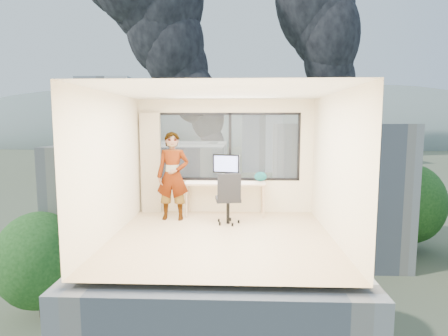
{
  "coord_description": "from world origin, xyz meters",
  "views": [
    {
      "loc": [
        0.3,
        -6.5,
        2.06
      ],
      "look_at": [
        0.0,
        1.0,
        1.15
      ],
      "focal_mm": 29.61,
      "sensor_mm": 36.0,
      "label": 1
    }
  ],
  "objects_px": {
    "desk": "(225,199)",
    "game_console": "(228,179)",
    "laptop": "(231,178)",
    "person": "(173,176)",
    "monitor": "(226,168)",
    "handbag": "(261,176)",
    "chair": "(228,198)"
  },
  "relations": [
    {
      "from": "desk",
      "to": "laptop",
      "type": "height_order",
      "value": "laptop"
    },
    {
      "from": "person",
      "to": "handbag",
      "type": "distance_m",
      "value": 1.99
    },
    {
      "from": "game_console",
      "to": "chair",
      "type": "bearing_deg",
      "value": -70.42
    },
    {
      "from": "game_console",
      "to": "handbag",
      "type": "height_order",
      "value": "handbag"
    },
    {
      "from": "desk",
      "to": "game_console",
      "type": "relative_size",
      "value": 6.42
    },
    {
      "from": "desk",
      "to": "monitor",
      "type": "distance_m",
      "value": 0.7
    },
    {
      "from": "person",
      "to": "game_console",
      "type": "distance_m",
      "value": 1.35
    },
    {
      "from": "laptop",
      "to": "person",
      "type": "bearing_deg",
      "value": -160.91
    },
    {
      "from": "person",
      "to": "laptop",
      "type": "distance_m",
      "value": 1.31
    },
    {
      "from": "desk",
      "to": "game_console",
      "type": "xyz_separation_m",
      "value": [
        0.05,
        0.26,
        0.41
      ]
    },
    {
      "from": "desk",
      "to": "person",
      "type": "bearing_deg",
      "value": -159.67
    },
    {
      "from": "person",
      "to": "laptop",
      "type": "xyz_separation_m",
      "value": [
        1.24,
        0.39,
        -0.09
      ]
    },
    {
      "from": "monitor",
      "to": "game_console",
      "type": "relative_size",
      "value": 2.22
    },
    {
      "from": "monitor",
      "to": "handbag",
      "type": "bearing_deg",
      "value": 17.93
    },
    {
      "from": "chair",
      "to": "handbag",
      "type": "height_order",
      "value": "chair"
    },
    {
      "from": "person",
      "to": "handbag",
      "type": "xyz_separation_m",
      "value": [
        1.9,
        0.59,
        -0.08
      ]
    },
    {
      "from": "person",
      "to": "handbag",
      "type": "height_order",
      "value": "person"
    },
    {
      "from": "desk",
      "to": "handbag",
      "type": "relative_size",
      "value": 6.47
    },
    {
      "from": "game_console",
      "to": "desk",
      "type": "bearing_deg",
      "value": -83.99
    },
    {
      "from": "desk",
      "to": "laptop",
      "type": "distance_m",
      "value": 0.49
    },
    {
      "from": "monitor",
      "to": "game_console",
      "type": "height_order",
      "value": "monitor"
    },
    {
      "from": "person",
      "to": "monitor",
      "type": "relative_size",
      "value": 3.02
    },
    {
      "from": "chair",
      "to": "handbag",
      "type": "distance_m",
      "value": 1.19
    },
    {
      "from": "monitor",
      "to": "handbag",
      "type": "distance_m",
      "value": 0.81
    },
    {
      "from": "chair",
      "to": "monitor",
      "type": "bearing_deg",
      "value": 86.91
    },
    {
      "from": "laptop",
      "to": "monitor",
      "type": "bearing_deg",
      "value": 128.57
    },
    {
      "from": "desk",
      "to": "monitor",
      "type": "bearing_deg",
      "value": 83.66
    },
    {
      "from": "chair",
      "to": "laptop",
      "type": "xyz_separation_m",
      "value": [
        0.05,
        0.7,
        0.3
      ]
    },
    {
      "from": "desk",
      "to": "person",
      "type": "height_order",
      "value": "person"
    },
    {
      "from": "chair",
      "to": "person",
      "type": "bearing_deg",
      "value": 157.64
    },
    {
      "from": "laptop",
      "to": "chair",
      "type": "bearing_deg",
      "value": -92.67
    },
    {
      "from": "person",
      "to": "game_console",
      "type": "relative_size",
      "value": 6.72
    }
  ]
}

